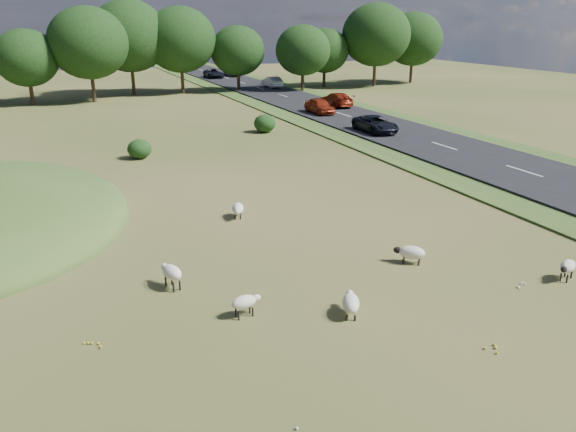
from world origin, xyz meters
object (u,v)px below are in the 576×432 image
(car_1, at_px, (336,99))
(sheep_3, at_px, (411,252))
(car_2, at_px, (233,71))
(sheep_0, at_px, (351,303))
(car_7, at_px, (272,82))
(sheep_2, at_px, (245,302))
(sheep_5, at_px, (568,267))
(car_3, at_px, (375,124))
(car_4, at_px, (213,73))
(sheep_1, at_px, (171,272))
(sheep_4, at_px, (238,209))
(car_6, at_px, (320,106))

(car_1, bearing_deg, sheep_3, 66.49)
(car_2, bearing_deg, sheep_3, 77.62)
(sheep_0, bearing_deg, car_7, 6.53)
(sheep_2, relative_size, car_1, 0.22)
(sheep_5, bearing_deg, sheep_3, -63.79)
(car_3, bearing_deg, car_4, 90.00)
(sheep_3, xyz_separation_m, car_4, (12.67, 73.30, 0.48))
(sheep_1, height_order, sheep_2, sheep_1)
(sheep_1, distance_m, sheep_5, 14.84)
(sheep_4, xyz_separation_m, car_1, (21.18, 29.88, 0.53))
(sheep_4, bearing_deg, car_3, 152.83)
(car_7, bearing_deg, sheep_0, 70.83)
(car_1, height_order, car_4, car_1)
(sheep_0, bearing_deg, car_3, -7.19)
(sheep_5, relative_size, car_7, 0.25)
(sheep_2, height_order, car_1, car_1)
(car_2, bearing_deg, car_6, 84.68)
(sheep_3, bearing_deg, car_3, -77.59)
(sheep_0, distance_m, sheep_3, 5.13)
(sheep_2, relative_size, car_7, 0.24)
(sheep_3, relative_size, car_1, 0.24)
(sheep_4, xyz_separation_m, car_4, (17.38, 65.31, 0.49))
(sheep_0, relative_size, car_3, 0.28)
(sheep_5, distance_m, car_1, 43.17)
(car_3, bearing_deg, sheep_3, -118.35)
(car_2, height_order, car_7, car_2)
(sheep_0, bearing_deg, car_6, 1.07)
(sheep_5, relative_size, car_2, 0.22)
(sheep_5, relative_size, car_1, 0.22)
(sheep_2, xyz_separation_m, sheep_5, (12.11, -2.15, 0.02))
(sheep_1, distance_m, sheep_2, 3.53)
(car_4, height_order, car_7, car_7)
(sheep_0, height_order, car_2, car_2)
(car_3, distance_m, car_4, 49.80)
(car_2, distance_m, car_7, 18.06)
(sheep_5, bearing_deg, sheep_0, -30.63)
(car_2, height_order, car_6, car_2)
(sheep_2, height_order, sheep_3, sheep_2)
(sheep_5, xyz_separation_m, car_4, (8.14, 76.92, 0.40))
(sheep_1, relative_size, car_1, 0.26)
(sheep_2, height_order, car_3, car_3)
(car_3, distance_m, car_6, 10.77)
(sheep_2, bearing_deg, sheep_3, 3.83)
(car_3, relative_size, car_4, 0.96)
(sheep_0, xyz_separation_m, car_4, (16.99, 76.08, 0.48))
(car_3, bearing_deg, sheep_1, -135.15)
(sheep_2, distance_m, sheep_4, 9.89)
(sheep_0, bearing_deg, sheep_5, -69.74)
(sheep_0, distance_m, sheep_4, 10.77)
(sheep_1, distance_m, car_6, 39.43)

